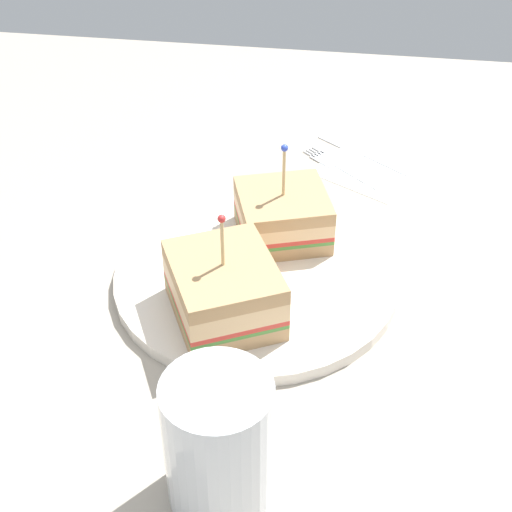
# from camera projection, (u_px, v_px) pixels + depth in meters

# --- Properties ---
(ground_plane) EXTENTS (1.12, 1.12, 0.02)m
(ground_plane) POSITION_uv_depth(u_px,v_px,m) (256.00, 290.00, 0.75)
(ground_plane) COLOR #9E9384
(plate) EXTENTS (0.27, 0.27, 0.01)m
(plate) POSITION_uv_depth(u_px,v_px,m) (256.00, 277.00, 0.74)
(plate) COLOR silver
(plate) RESTS_ON ground_plane
(sandwich_half_front) EXTENTS (0.12, 0.13, 0.11)m
(sandwich_half_front) POSITION_uv_depth(u_px,v_px,m) (224.00, 290.00, 0.67)
(sandwich_half_front) COLOR tan
(sandwich_half_front) RESTS_ON plate
(sandwich_half_back) EXTENTS (0.11, 0.11, 0.11)m
(sandwich_half_back) POSITION_uv_depth(u_px,v_px,m) (283.00, 215.00, 0.77)
(sandwich_half_back) COLOR tan
(sandwich_half_back) RESTS_ON plate
(drink_glass) EXTENTS (0.08, 0.08, 0.11)m
(drink_glass) POSITION_uv_depth(u_px,v_px,m) (219.00, 447.00, 0.53)
(drink_glass) COLOR silver
(drink_glass) RESTS_ON ground_plane
(napkin) EXTENTS (0.14, 0.14, 0.00)m
(napkin) POSITION_uv_depth(u_px,v_px,m) (369.00, 170.00, 0.90)
(napkin) COLOR white
(napkin) RESTS_ON ground_plane
(fork) EXTENTS (0.09, 0.09, 0.00)m
(fork) POSITION_uv_depth(u_px,v_px,m) (334.00, 163.00, 0.91)
(fork) COLOR silver
(fork) RESTS_ON ground_plane
(knife) EXTENTS (0.11, 0.09, 0.00)m
(knife) POSITION_uv_depth(u_px,v_px,m) (358.00, 151.00, 0.93)
(knife) COLOR silver
(knife) RESTS_ON ground_plane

